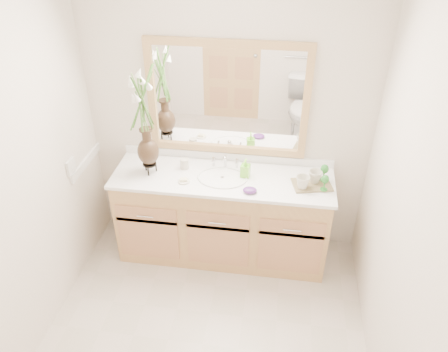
% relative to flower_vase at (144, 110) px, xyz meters
% --- Properties ---
extents(floor, '(2.60, 2.60, 0.00)m').
position_rel_flower_vase_xyz_m(floor, '(0.61, -0.99, -1.41)').
color(floor, beige).
rests_on(floor, ground).
extents(ceiling, '(2.40, 2.60, 0.02)m').
position_rel_flower_vase_xyz_m(ceiling, '(0.61, -0.99, 0.99)').
color(ceiling, white).
rests_on(ceiling, wall_back).
extents(wall_back, '(2.40, 0.02, 2.40)m').
position_rel_flower_vase_xyz_m(wall_back, '(0.61, 0.31, -0.21)').
color(wall_back, white).
rests_on(wall_back, floor).
extents(wall_left, '(0.02, 2.60, 2.40)m').
position_rel_flower_vase_xyz_m(wall_left, '(-0.59, -0.99, -0.21)').
color(wall_left, white).
rests_on(wall_left, floor).
extents(wall_right, '(0.02, 2.60, 2.40)m').
position_rel_flower_vase_xyz_m(wall_right, '(1.81, -0.99, -0.21)').
color(wall_right, white).
rests_on(wall_right, floor).
extents(vanity, '(1.80, 0.55, 0.80)m').
position_rel_flower_vase_xyz_m(vanity, '(0.61, 0.02, -1.01)').
color(vanity, tan).
rests_on(vanity, floor).
extents(counter, '(1.84, 0.57, 0.03)m').
position_rel_flower_vase_xyz_m(counter, '(0.61, 0.02, -0.59)').
color(counter, white).
rests_on(counter, vanity).
extents(sink, '(0.38, 0.34, 0.23)m').
position_rel_flower_vase_xyz_m(sink, '(0.61, 0.00, -0.63)').
color(sink, white).
rests_on(sink, counter).
extents(mirror, '(1.32, 0.04, 0.97)m').
position_rel_flower_vase_xyz_m(mirror, '(0.61, 0.28, -0.00)').
color(mirror, white).
rests_on(mirror, wall_back).
extents(switch_plate, '(0.02, 0.12, 0.12)m').
position_rel_flower_vase_xyz_m(switch_plate, '(-0.57, -0.23, -0.43)').
color(switch_plate, white).
rests_on(switch_plate, wall_left).
extents(flower_vase, '(0.21, 0.21, 0.85)m').
position_rel_flower_vase_xyz_m(flower_vase, '(0.00, 0.00, 0.00)').
color(flower_vase, black).
rests_on(flower_vase, counter).
extents(tumbler, '(0.07, 0.07, 0.09)m').
position_rel_flower_vase_xyz_m(tumbler, '(0.27, 0.10, -0.53)').
color(tumbler, beige).
rests_on(tumbler, counter).
extents(soap_dish, '(0.10, 0.10, 0.03)m').
position_rel_flower_vase_xyz_m(soap_dish, '(0.31, -0.10, -0.57)').
color(soap_dish, beige).
rests_on(soap_dish, counter).
extents(soap_bottle, '(0.08, 0.08, 0.14)m').
position_rel_flower_vase_xyz_m(soap_bottle, '(0.80, 0.06, -0.50)').
color(soap_bottle, '#7AE135').
rests_on(soap_bottle, counter).
extents(purple_dish, '(0.13, 0.12, 0.04)m').
position_rel_flower_vase_xyz_m(purple_dish, '(0.86, -0.17, -0.56)').
color(purple_dish, '#562571').
rests_on(purple_dish, counter).
extents(tray, '(0.34, 0.27, 0.02)m').
position_rel_flower_vase_xyz_m(tray, '(1.34, -0.00, -0.57)').
color(tray, olive).
rests_on(tray, counter).
extents(mug_left, '(0.13, 0.12, 0.11)m').
position_rel_flower_vase_xyz_m(mug_left, '(1.26, -0.06, -0.51)').
color(mug_left, beige).
rests_on(mug_left, tray).
extents(mug_right, '(0.15, 0.15, 0.11)m').
position_rel_flower_vase_xyz_m(mug_right, '(1.36, 0.03, -0.51)').
color(mug_right, beige).
rests_on(mug_right, tray).
extents(goblet_front, '(0.06, 0.06, 0.13)m').
position_rel_flower_vase_xyz_m(goblet_front, '(1.43, -0.07, -0.47)').
color(goblet_front, '#297D2A').
rests_on(goblet_front, tray).
extents(goblet_back, '(0.07, 0.07, 0.15)m').
position_rel_flower_vase_xyz_m(goblet_back, '(1.43, 0.07, -0.46)').
color(goblet_back, '#297D2A').
rests_on(goblet_back, tray).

